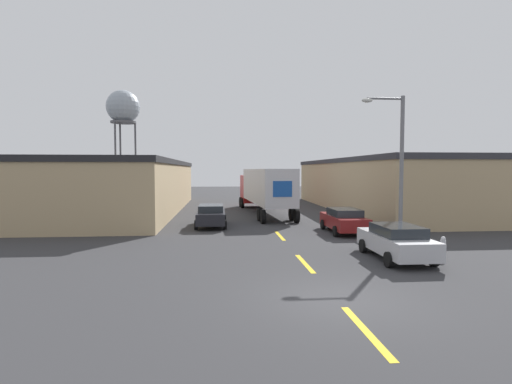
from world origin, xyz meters
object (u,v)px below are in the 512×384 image
Objects in this scene: semi_truck at (264,187)px; parked_car_right_mid at (344,220)px; parked_car_left_far at (211,215)px; water_tower at (123,108)px; street_lamp at (397,159)px; fire_hydrant at (443,248)px; parked_car_right_near at (396,241)px.

semi_truck is 11.68m from parked_car_right_mid.
parked_car_right_mid is (3.65, -10.99, -1.53)m from semi_truck.
water_tower reaches higher than parked_car_left_far.
street_lamp reaches higher than fire_hydrant.
water_tower is 2.09× the size of street_lamp.
parked_car_right_mid is at bearing 90.00° from parked_car_right_near.
fire_hydrant is at bearing -46.73° from parked_car_left_far.
street_lamp reaches higher than semi_truck.
street_lamp is at bearing -68.70° from parked_car_right_mid.
fire_hydrant is at bearing -81.75° from street_lamp.
parked_car_right_mid is 0.29× the size of water_tower.
parked_car_left_far is 1.00× the size of parked_car_right_near.
street_lamp is at bearing 66.14° from parked_car_right_near.
parked_car_left_far is at bearing -68.50° from water_tower.
parked_car_right_near and parked_car_right_mid have the same top height.
semi_truck reaches higher than parked_car_right_near.
semi_truck is at bearing 109.14° from street_lamp.
street_lamp is (1.48, 3.36, 3.57)m from parked_car_right_near.
fire_hydrant is at bearing -4.30° from parked_car_right_near.
street_lamp is at bearing -36.85° from parked_car_left_far.
parked_car_left_far is at bearing 157.55° from parked_car_right_mid.
street_lamp is 7.78× the size of fire_hydrant.
water_tower reaches higher than fire_hydrant.
fire_hydrant is (10.00, -10.62, -0.29)m from parked_car_left_far.
parked_car_right_near is at bearing -90.00° from parked_car_right_mid.
parked_car_right_near is 0.60× the size of street_lamp.
street_lamp reaches higher than parked_car_right_near.
semi_truck is at bearing -56.44° from water_tower.
fire_hydrant is at bearing -74.76° from parked_car_right_mid.
parked_car_left_far is at bearing -123.55° from semi_truck.
semi_truck is 18.58m from parked_car_right_near.
fire_hydrant is at bearing -76.85° from semi_truck.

